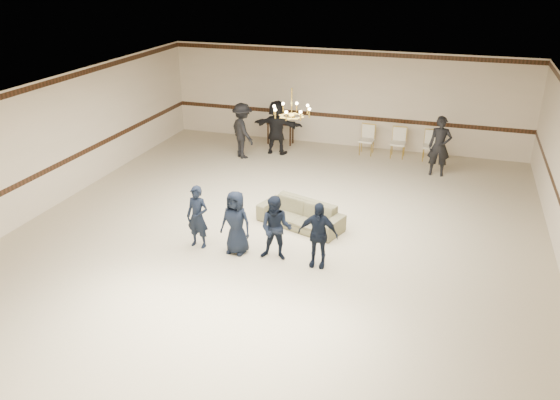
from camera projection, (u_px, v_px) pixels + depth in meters
The scene contains 16 objects.
room at pixel (278, 170), 12.17m from camera, with size 12.01×14.01×3.21m.
chair_rail at pixel (343, 116), 18.49m from camera, with size 12.00×0.02×0.14m, color #3A1E11.
crown_molding at pixel (346, 53), 17.65m from camera, with size 12.00×0.02×0.14m, color #3A1E11.
chandelier at pixel (292, 102), 12.53m from camera, with size 0.94×0.94×0.89m, color gold, non-canonical shape.
boy_a at pixel (198, 217), 12.01m from camera, with size 0.52×0.34×1.42m, color black.
boy_b at pixel (236, 223), 11.76m from camera, with size 0.69×0.45×1.42m, color black.
boy_c at pixel (276, 228), 11.51m from camera, with size 0.69×0.54×1.42m, color black.
boy_d at pixel (318, 235), 11.25m from camera, with size 0.83×0.35×1.42m, color black.
settee at pixel (300, 214), 13.09m from camera, with size 2.07×0.81×0.60m, color #74714D.
adult_left at pixel (243, 131), 17.38m from camera, with size 1.14×0.65×1.76m, color black.
adult_mid at pixel (277, 127), 17.74m from camera, with size 1.63×0.52×1.76m, color black.
adult_right at pixel (440, 146), 15.95m from camera, with size 0.64×0.42×1.76m, color black.
banquet_chair_left at pixel (367, 140), 17.83m from camera, with size 0.46×0.46×0.95m, color #F0E7CA, non-canonical shape.
banquet_chair_mid at pixel (398, 143), 17.54m from camera, with size 0.46×0.46×0.95m, color #F0E7CA, non-canonical shape.
banquet_chair_right at pixel (430, 146), 17.26m from camera, with size 0.46×0.46×0.95m, color #F0E7CA, non-canonical shape.
console_table at pixel (280, 133), 18.88m from camera, with size 0.90×0.38×0.75m, color #331F11.
Camera 1 is at (3.55, -10.84, 5.90)m, focal length 35.42 mm.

